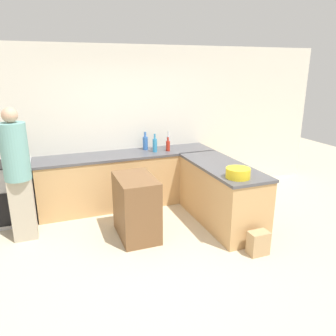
{
  "coord_description": "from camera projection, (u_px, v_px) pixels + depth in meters",
  "views": [
    {
      "loc": [
        -1.26,
        -3.54,
        2.33
      ],
      "look_at": [
        0.3,
        0.56,
        0.97
      ],
      "focal_mm": 35.0,
      "sensor_mm": 36.0,
      "label": 1
    }
  ],
  "objects": [
    {
      "name": "person_by_range",
      "position": [
        17.0,
        171.0,
        4.36
      ],
      "size": [
        0.35,
        0.35,
        1.85
      ],
      "color": "#ADA38E",
      "rests_on": "ground_plane"
    },
    {
      "name": "ground_plane",
      "position": [
        162.0,
        253.0,
        4.28
      ],
      "size": [
        14.0,
        14.0,
        0.0
      ],
      "primitive_type": "plane",
      "color": "beige"
    },
    {
      "name": "hot_sauce_bottle",
      "position": [
        168.0,
        146.0,
        5.7
      ],
      "size": [
        0.07,
        0.07,
        0.24
      ],
      "color": "red",
      "rests_on": "counter_back"
    },
    {
      "name": "counter_back",
      "position": [
        128.0,
        179.0,
        5.7
      ],
      "size": [
        3.03,
        0.67,
        0.93
      ],
      "color": "tan",
      "rests_on": "ground_plane"
    },
    {
      "name": "island_table",
      "position": [
        136.0,
        207.0,
        4.61
      ],
      "size": [
        0.51,
        0.8,
        0.89
      ],
      "color": "brown",
      "rests_on": "ground_plane"
    },
    {
      "name": "range_oven",
      "position": [
        13.0,
        193.0,
        5.07
      ],
      "size": [
        0.63,
        0.65,
        0.94
      ],
      "color": "#ADADB2",
      "rests_on": "ground_plane"
    },
    {
      "name": "counter_peninsula",
      "position": [
        221.0,
        194.0,
        5.04
      ],
      "size": [
        0.69,
        1.74,
        0.93
      ],
      "color": "tan",
      "rests_on": "ground_plane"
    },
    {
      "name": "wine_bottle_dark",
      "position": [
        155.0,
        145.0,
        5.81
      ],
      "size": [
        0.08,
        0.08,
        0.19
      ],
      "color": "black",
      "rests_on": "counter_back"
    },
    {
      "name": "dish_soap_bottle",
      "position": [
        155.0,
        145.0,
        5.62
      ],
      "size": [
        0.08,
        0.08,
        0.32
      ],
      "color": "#338CBF",
      "rests_on": "counter_back"
    },
    {
      "name": "vinegar_bottle_clear",
      "position": [
        168.0,
        141.0,
        5.89
      ],
      "size": [
        0.06,
        0.06,
        0.31
      ],
      "color": "silver",
      "rests_on": "counter_back"
    },
    {
      "name": "mixing_bowl",
      "position": [
        238.0,
        173.0,
        4.31
      ],
      "size": [
        0.32,
        0.32,
        0.13
      ],
      "color": "yellow",
      "rests_on": "counter_peninsula"
    },
    {
      "name": "paper_bag",
      "position": [
        258.0,
        243.0,
        4.22
      ],
      "size": [
        0.26,
        0.17,
        0.31
      ],
      "color": "tan",
      "rests_on": "ground_plane"
    },
    {
      "name": "wall_back",
      "position": [
        121.0,
        125.0,
        5.75
      ],
      "size": [
        8.0,
        0.06,
        2.7
      ],
      "color": "silver",
      "rests_on": "ground_plane"
    },
    {
      "name": "water_bottle_blue",
      "position": [
        145.0,
        143.0,
        5.79
      ],
      "size": [
        0.09,
        0.09,
        0.32
      ],
      "color": "#386BB7",
      "rests_on": "counter_back"
    }
  ]
}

